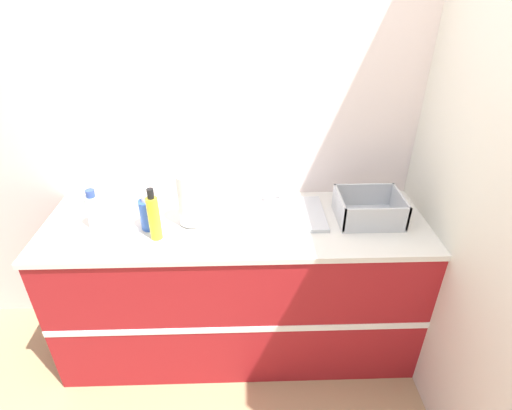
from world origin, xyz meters
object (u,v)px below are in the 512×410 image
Objects in this scene: sink at (283,211)px; bottle_yellow at (154,217)px; paper_towel_roll at (190,199)px; bottle_clear at (94,211)px; bottle_blue at (149,213)px; dish_rack at (369,211)px.

bottle_yellow is (-0.65, -0.20, 0.10)m from sink.
paper_towel_roll reaches higher than bottle_clear.
paper_towel_roll is (-0.48, -0.07, 0.12)m from sink.
bottle_blue is at bearing -4.52° from bottle_clear.
sink is 0.68m from bottle_yellow.
bottle_blue is at bearing -171.63° from sink.
sink is at bearing 16.82° from bottle_yellow.
dish_rack is 1.42m from bottle_clear.
bottle_clear is at bearing -175.28° from sink.
bottle_clear is (-0.97, -0.08, 0.07)m from sink.
bottle_yellow is (-1.09, -0.14, 0.07)m from dish_rack.
bottle_blue is 0.91× the size of bottle_clear.
bottle_yellow is at bearing -19.35° from bottle_clear.
sink is at bearing 173.34° from dish_rack.
bottle_blue is at bearing -177.50° from dish_rack.
dish_rack is (0.45, -0.05, 0.03)m from sink.
sink is at bearing 8.37° from bottle_blue.
bottle_clear is at bearing -178.87° from dish_rack.
bottle_blue reaches higher than dish_rack.
bottle_clear is (-0.49, -0.01, -0.05)m from paper_towel_roll.
sink reaches higher than bottle_clear.
bottle_yellow is at bearing -142.17° from paper_towel_roll.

